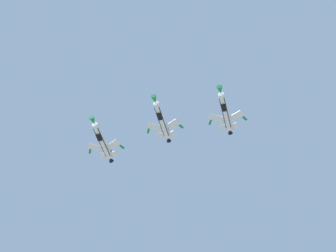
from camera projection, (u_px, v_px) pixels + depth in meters
name	position (u px, v px, depth m)	size (l,w,h in m)	color
fighter_jet_lead	(225.00, 111.00, 125.40)	(10.34, 15.84, 4.39)	silver
fighter_jet_left_wing	(162.00, 120.00, 127.95)	(10.38, 15.84, 4.38)	silver
fighter_jet_right_wing	(102.00, 140.00, 127.36)	(10.39, 15.84, 4.38)	silver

